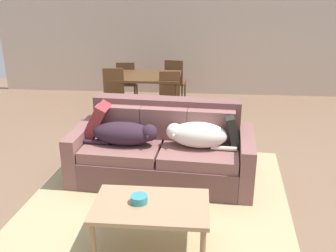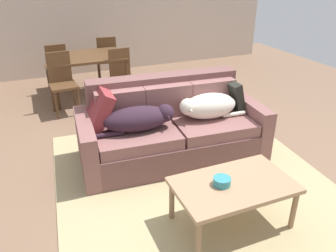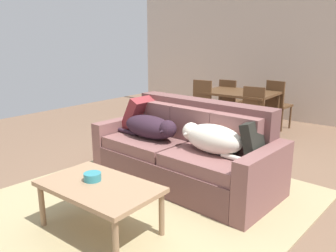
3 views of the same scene
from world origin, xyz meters
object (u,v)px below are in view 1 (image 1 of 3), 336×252
object	(u,v)px
couch	(163,151)
dining_chair_far_right	(175,80)
dining_chair_near_right	(170,96)
bowl_on_coffee_table	(139,199)
dining_chair_near_left	(113,94)
dog_on_right_cushion	(196,135)
throw_pillow_by_left_arm	(98,120)
throw_pillow_by_right_arm	(232,130)
dining_chair_far_left	(127,81)
coffee_table	(151,209)
dining_table	(146,79)
dog_on_left_cushion	(126,133)

from	to	relation	value
couch	dining_chair_far_right	xyz separation A→B (m)	(-0.06, 3.06, 0.15)
dining_chair_near_right	dining_chair_far_right	world-z (taller)	dining_chair_far_right
bowl_on_coffee_table	dining_chair_near_left	bearing A→B (deg)	106.45
dog_on_right_cushion	dining_chair_far_right	bearing A→B (deg)	102.54
throw_pillow_by_left_arm	bowl_on_coffee_table	size ratio (longest dim) A/B	3.02
throw_pillow_by_right_arm	dining_chair_far_left	distance (m)	3.52
coffee_table	dining_chair_far_right	size ratio (longest dim) A/B	1.14
couch	dining_chair_far_left	world-z (taller)	couch
dining_table	dining_chair_far_right	bearing A→B (deg)	51.21
couch	dining_chair_near_left	world-z (taller)	dining_chair_near_left
dog_on_right_cushion	dining_chair_near_left	xyz separation A→B (m)	(-1.46, 2.04, -0.12)
bowl_on_coffee_table	dining_table	world-z (taller)	dining_table
dining_chair_near_right	dining_chair_far_right	distance (m)	1.15
coffee_table	dog_on_left_cushion	bearing A→B (deg)	110.23
dining_chair_near_left	dining_chair_near_right	size ratio (longest dim) A/B	1.04
dining_chair_near_right	bowl_on_coffee_table	bearing A→B (deg)	-95.15
dog_on_left_cushion	dining_table	size ratio (longest dim) A/B	0.74
dining_chair_near_left	dining_chair_near_right	world-z (taller)	dining_chair_near_left
dining_table	dining_chair_near_left	size ratio (longest dim) A/B	1.32
couch	dog_on_right_cushion	distance (m)	0.52
couch	dog_on_right_cushion	xyz separation A→B (m)	(0.41, -0.15, 0.29)
coffee_table	dog_on_right_cushion	bearing A→B (deg)	72.34
throw_pillow_by_left_arm	dining_chair_near_left	size ratio (longest dim) A/B	0.49
throw_pillow_by_left_arm	dining_chair_far_right	bearing A→B (deg)	75.23
coffee_table	dining_chair_near_left	world-z (taller)	dining_chair_near_left
dining_chair_near_right	dining_chair_far_right	bearing A→B (deg)	84.69
dog_on_right_cushion	bowl_on_coffee_table	xyz separation A→B (m)	(-0.50, -1.20, -0.16)
dining_table	dining_chair_near_left	xyz separation A→B (m)	(-0.50, -0.55, -0.15)
couch	bowl_on_coffee_table	world-z (taller)	couch
coffee_table	dining_chair_far_right	world-z (taller)	dining_chair_far_right
dining_chair_near_left	dining_table	bearing A→B (deg)	43.76
dining_table	throw_pillow_by_left_arm	bearing A→B (deg)	-96.98
dog_on_right_cushion	dog_on_left_cushion	bearing A→B (deg)	-176.05
coffee_table	bowl_on_coffee_table	xyz separation A→B (m)	(-0.11, 0.02, 0.08)
dining_chair_near_left	dining_chair_far_right	distance (m)	1.52
dog_on_left_cushion	dining_chair_near_left	size ratio (longest dim) A/B	0.98
throw_pillow_by_left_arm	dining_chair_near_left	xyz separation A→B (m)	(-0.21, 1.78, -0.17)
dining_table	dining_chair_near_left	distance (m)	0.76
dog_on_left_cushion	dining_chair_far_right	size ratio (longest dim) A/B	1.01
dog_on_right_cushion	dining_chair_near_left	world-z (taller)	dining_chair_near_left
coffee_table	dining_table	xyz separation A→B (m)	(-0.57, 3.82, 0.28)
throw_pillow_by_right_arm	dining_chair_near_right	distance (m)	2.13
throw_pillow_by_left_arm	dining_table	distance (m)	2.35
coffee_table	bowl_on_coffee_table	size ratio (longest dim) A/B	6.81
couch	coffee_table	xyz separation A→B (m)	(0.02, -1.37, 0.04)
dog_on_right_cushion	dining_chair_near_right	size ratio (longest dim) A/B	0.91
bowl_on_coffee_table	dining_chair_far_left	size ratio (longest dim) A/B	0.18
dining_chair_near_left	dining_chair_near_right	distance (m)	0.98
throw_pillow_by_left_arm	dining_chair_near_left	world-z (taller)	dining_chair_near_left
throw_pillow_by_right_arm	bowl_on_coffee_table	xyz separation A→B (m)	(-0.93, -1.34, -0.19)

